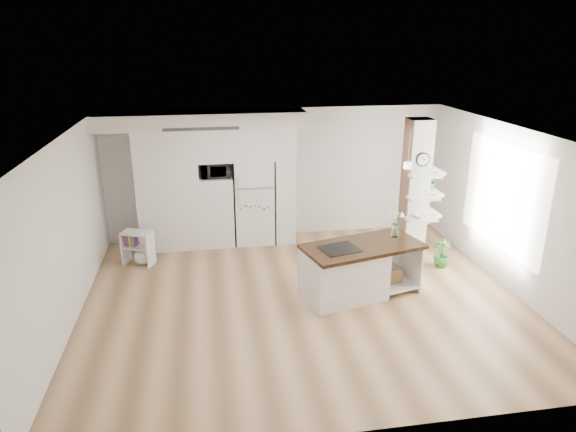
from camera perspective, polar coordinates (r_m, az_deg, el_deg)
name	(u,v)px	position (r m, az deg, el deg)	size (l,w,h in m)	color
floor	(303,300)	(8.46, 1.71, -9.28)	(7.00, 6.00, 0.01)	tan
room	(304,190)	(7.75, 1.84, 2.86)	(7.04, 6.04, 2.72)	white
cabinet_wall	(206,173)	(10.28, -9.06, 4.74)	(4.00, 0.71, 2.70)	white
refrigerator	(254,201)	(10.50, -3.85, 1.68)	(0.78, 0.69, 1.75)	white
column	(421,194)	(9.63, 14.52, 2.42)	(0.69, 0.90, 2.70)	silver
window	(503,196)	(9.40, 22.76, 2.04)	(2.40, 2.40, 0.00)	white
pendant_light	(409,167)	(8.30, 13.30, 5.36)	(0.12, 0.12, 0.10)	white
kitchen_island	(350,270)	(8.44, 6.92, -6.02)	(2.10, 1.37, 1.44)	white
bookshelf	(139,250)	(9.98, -16.20, -3.65)	(0.62, 0.49, 0.64)	white
floor_plant_a	(383,249)	(9.99, 10.52, -3.58)	(0.24, 0.19, 0.44)	#31702C
floor_plant_b	(442,254)	(9.91, 16.71, -4.03)	(0.29, 0.29, 0.52)	#31702C
microwave	(215,170)	(10.22, -8.10, 5.08)	(0.54, 0.37, 0.30)	#2D2D2D
shelf_plant	(431,181)	(9.84, 15.56, 3.73)	(0.27, 0.23, 0.30)	#31702C
decor_bowl	(420,216)	(9.51, 14.45, -0.02)	(0.22, 0.22, 0.05)	white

